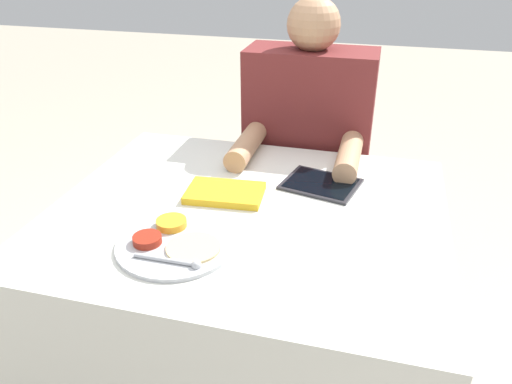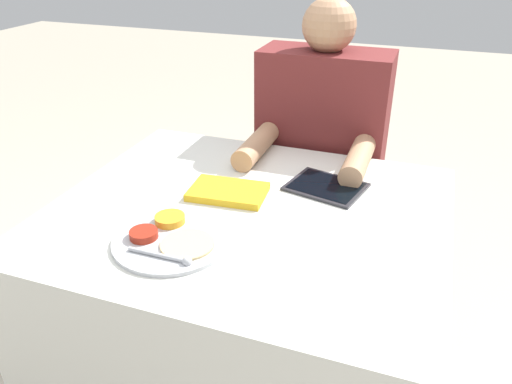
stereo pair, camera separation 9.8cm
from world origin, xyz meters
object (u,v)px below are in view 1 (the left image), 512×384
object	(u,v)px
tablet_device	(321,184)
person_diner	(305,185)
thali_tray	(175,242)
red_notebook	(225,193)

from	to	relation	value
tablet_device	person_diner	distance (m)	0.43
tablet_device	person_diner	size ratio (longest dim) A/B	0.19
thali_tray	person_diner	size ratio (longest dim) A/B	0.22
red_notebook	person_diner	world-z (taller)	person_diner
red_notebook	person_diner	distance (m)	0.56
red_notebook	tablet_device	distance (m)	0.28
thali_tray	tablet_device	size ratio (longest dim) A/B	1.17
thali_tray	tablet_device	distance (m)	0.48
thali_tray	person_diner	world-z (taller)	person_diner
red_notebook	person_diner	xyz separation A→B (m)	(0.15, 0.50, -0.20)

